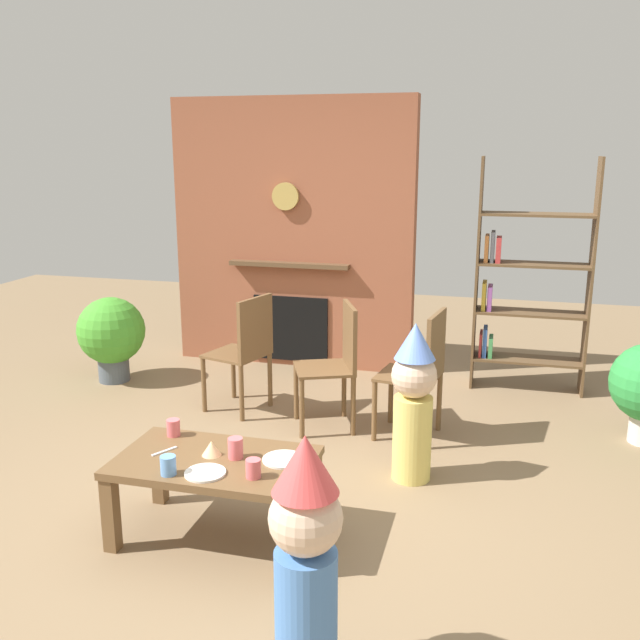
{
  "coord_description": "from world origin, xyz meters",
  "views": [
    {
      "loc": [
        1.17,
        -3.44,
        1.97
      ],
      "look_at": [
        0.15,
        0.4,
        0.99
      ],
      "focal_mm": 39.35,
      "sensor_mm": 36.0,
      "label": 1
    }
  ],
  "objects_px": {
    "paper_cup_near_right": "(173,428)",
    "paper_cup_far_left": "(168,465)",
    "dining_chair_left": "(246,347)",
    "paper_cup_center": "(253,468)",
    "potted_plant_short": "(111,333)",
    "paper_plate_rear": "(283,459)",
    "child_in_pink": "(413,398)",
    "dining_chair_middle": "(337,359)",
    "dining_chair_right": "(422,367)",
    "birthday_cake_slice": "(212,448)",
    "paper_cup_near_left": "(236,448)",
    "coffee_table": "(215,472)",
    "child_with_cone_hat": "(306,554)",
    "bookshelf": "(523,285)",
    "paper_plate_front": "(205,473)"
  },
  "relations": [
    {
      "from": "paper_plate_rear",
      "to": "child_in_pink",
      "type": "relative_size",
      "value": 0.22
    },
    {
      "from": "paper_plate_front",
      "to": "dining_chair_left",
      "type": "distance_m",
      "value": 1.95
    },
    {
      "from": "dining_chair_left",
      "to": "paper_cup_near_left",
      "type": "bearing_deg",
      "value": 125.57
    },
    {
      "from": "paper_cup_near_right",
      "to": "paper_cup_far_left",
      "type": "bearing_deg",
      "value": -66.59
    },
    {
      "from": "child_with_cone_hat",
      "to": "child_in_pink",
      "type": "bearing_deg",
      "value": -46.16
    },
    {
      "from": "bookshelf",
      "to": "child_in_pink",
      "type": "bearing_deg",
      "value": -108.51
    },
    {
      "from": "paper_cup_near_right",
      "to": "paper_cup_far_left",
      "type": "distance_m",
      "value": 0.47
    },
    {
      "from": "child_with_cone_hat",
      "to": "dining_chair_middle",
      "type": "xyz_separation_m",
      "value": [
        -0.47,
        2.44,
        -0.01
      ]
    },
    {
      "from": "dining_chair_left",
      "to": "dining_chair_right",
      "type": "height_order",
      "value": "same"
    },
    {
      "from": "paper_cup_far_left",
      "to": "dining_chair_middle",
      "type": "xyz_separation_m",
      "value": [
        0.4,
        1.82,
        0.03
      ]
    },
    {
      "from": "paper_cup_far_left",
      "to": "dining_chair_left",
      "type": "xyz_separation_m",
      "value": [
        -0.33,
        1.93,
        0.03
      ]
    },
    {
      "from": "birthday_cake_slice",
      "to": "child_with_cone_hat",
      "type": "relative_size",
      "value": 0.1
    },
    {
      "from": "dining_chair_right",
      "to": "coffee_table",
      "type": "bearing_deg",
      "value": 69.81
    },
    {
      "from": "paper_plate_rear",
      "to": "child_in_pink",
      "type": "bearing_deg",
      "value": 57.27
    },
    {
      "from": "paper_plate_rear",
      "to": "child_in_pink",
      "type": "height_order",
      "value": "child_in_pink"
    },
    {
      "from": "paper_cup_far_left",
      "to": "dining_chair_right",
      "type": "relative_size",
      "value": 0.11
    },
    {
      "from": "paper_cup_near_right",
      "to": "potted_plant_short",
      "type": "bearing_deg",
      "value": 128.86
    },
    {
      "from": "paper_cup_near_left",
      "to": "dining_chair_left",
      "type": "xyz_separation_m",
      "value": [
        -0.58,
        1.68,
        0.02
      ]
    },
    {
      "from": "dining_chair_left",
      "to": "dining_chair_middle",
      "type": "xyz_separation_m",
      "value": [
        0.73,
        -0.11,
        0.0
      ]
    },
    {
      "from": "paper_cup_center",
      "to": "birthday_cake_slice",
      "type": "distance_m",
      "value": 0.34
    },
    {
      "from": "coffee_table",
      "to": "paper_plate_rear",
      "type": "distance_m",
      "value": 0.36
    },
    {
      "from": "bookshelf",
      "to": "birthday_cake_slice",
      "type": "distance_m",
      "value": 3.2
    },
    {
      "from": "birthday_cake_slice",
      "to": "dining_chair_left",
      "type": "distance_m",
      "value": 1.74
    },
    {
      "from": "dining_chair_right",
      "to": "potted_plant_short",
      "type": "distance_m",
      "value": 2.76
    },
    {
      "from": "paper_cup_center",
      "to": "potted_plant_short",
      "type": "distance_m",
      "value": 3.08
    },
    {
      "from": "paper_cup_near_left",
      "to": "paper_cup_far_left",
      "type": "distance_m",
      "value": 0.35
    },
    {
      "from": "child_in_pink",
      "to": "paper_cup_center",
      "type": "bearing_deg",
      "value": 13.67
    },
    {
      "from": "dining_chair_right",
      "to": "bookshelf",
      "type": "bearing_deg",
      "value": -108.82
    },
    {
      "from": "paper_plate_rear",
      "to": "birthday_cake_slice",
      "type": "height_order",
      "value": "birthday_cake_slice"
    },
    {
      "from": "child_with_cone_hat",
      "to": "dining_chair_left",
      "type": "height_order",
      "value": "child_with_cone_hat"
    },
    {
      "from": "paper_cup_near_left",
      "to": "child_with_cone_hat",
      "type": "relative_size",
      "value": 0.11
    },
    {
      "from": "paper_cup_far_left",
      "to": "paper_plate_rear",
      "type": "bearing_deg",
      "value": 30.6
    },
    {
      "from": "birthday_cake_slice",
      "to": "dining_chair_left",
      "type": "xyz_separation_m",
      "value": [
        -0.45,
        1.68,
        0.04
      ]
    },
    {
      "from": "dining_chair_right",
      "to": "birthday_cake_slice",
      "type": "bearing_deg",
      "value": 68.42
    },
    {
      "from": "paper_plate_front",
      "to": "dining_chair_middle",
      "type": "height_order",
      "value": "dining_chair_middle"
    },
    {
      "from": "coffee_table",
      "to": "dining_chair_middle",
      "type": "bearing_deg",
      "value": 81.0
    },
    {
      "from": "paper_cup_near_left",
      "to": "dining_chair_middle",
      "type": "height_order",
      "value": "dining_chair_middle"
    },
    {
      "from": "child_in_pink",
      "to": "dining_chair_right",
      "type": "xyz_separation_m",
      "value": [
        -0.03,
        0.64,
        -0.01
      ]
    },
    {
      "from": "paper_cup_near_left",
      "to": "paper_cup_near_right",
      "type": "xyz_separation_m",
      "value": [
        -0.43,
        0.18,
        -0.01
      ]
    },
    {
      "from": "paper_cup_near_left",
      "to": "bookshelf",
      "type": "bearing_deg",
      "value": 62.87
    },
    {
      "from": "dining_chair_left",
      "to": "paper_cup_near_right",
      "type": "bearing_deg",
      "value": 112.06
    },
    {
      "from": "paper_plate_rear",
      "to": "birthday_cake_slice",
      "type": "bearing_deg",
      "value": -174.94
    },
    {
      "from": "dining_chair_middle",
      "to": "paper_cup_near_left",
      "type": "bearing_deg",
      "value": 61.37
    },
    {
      "from": "coffee_table",
      "to": "child_with_cone_hat",
      "type": "relative_size",
      "value": 1.01
    },
    {
      "from": "paper_cup_near_left",
      "to": "child_with_cone_hat",
      "type": "bearing_deg",
      "value": -54.6
    },
    {
      "from": "paper_plate_front",
      "to": "potted_plant_short",
      "type": "height_order",
      "value": "potted_plant_short"
    },
    {
      "from": "potted_plant_short",
      "to": "dining_chair_middle",
      "type": "bearing_deg",
      "value": -13.3
    },
    {
      "from": "paper_cup_near_left",
      "to": "potted_plant_short",
      "type": "height_order",
      "value": "potted_plant_short"
    },
    {
      "from": "paper_cup_far_left",
      "to": "dining_chair_middle",
      "type": "distance_m",
      "value": 1.86
    },
    {
      "from": "paper_cup_near_left",
      "to": "paper_cup_near_right",
      "type": "relative_size",
      "value": 1.16
    }
  ]
}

